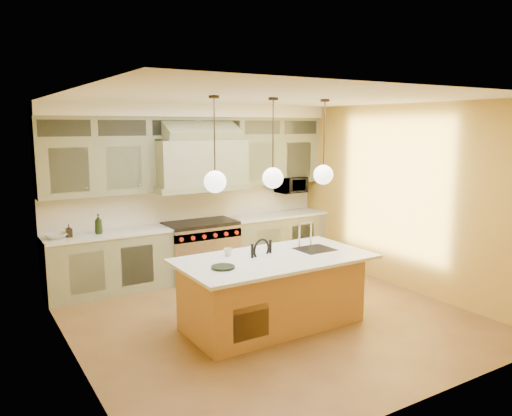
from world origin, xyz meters
TOP-DOWN VIEW (x-y plane):
  - floor at (0.00, 0.00)m, footprint 5.00×5.00m
  - ceiling at (0.00, 0.00)m, footprint 5.00×5.00m
  - wall_back at (0.00, 2.50)m, footprint 5.00×0.00m
  - wall_front at (0.00, -2.50)m, footprint 5.00×0.00m
  - wall_left at (-2.50, 0.00)m, footprint 0.00×5.00m
  - wall_right at (2.50, 0.00)m, footprint 0.00×5.00m
  - back_cabinetry at (0.00, 2.23)m, footprint 5.00×0.77m
  - range at (0.00, 2.14)m, footprint 1.20×0.74m
  - kitchen_island at (-0.11, -0.25)m, footprint 2.47×1.32m
  - counter_stool at (-0.17, -0.27)m, footprint 0.48×0.48m
  - microwave at (1.95, 2.25)m, footprint 0.54×0.37m
  - oil_bottle_a at (-1.68, 2.15)m, footprint 0.14×0.14m
  - oil_bottle_b at (-2.11, 2.15)m, footprint 0.09×0.09m
  - fruit_bowl at (-2.30, 2.15)m, footprint 0.33×0.33m
  - cup at (-0.59, 0.06)m, footprint 0.12×0.12m
  - pendant_left at (-0.92, -0.25)m, footprint 0.26×0.26m
  - pendant_center at (-0.12, -0.25)m, footprint 0.26×0.26m
  - pendant_right at (0.68, -0.25)m, footprint 0.26×0.26m

SIDE VIEW (x-z plane):
  - floor at x=0.00m, z-range 0.00..0.00m
  - kitchen_island at x=-0.11m, z-range -0.20..1.15m
  - range at x=0.00m, z-range 0.01..0.97m
  - counter_stool at x=-0.17m, z-range 0.08..1.22m
  - cup at x=-0.59m, z-range 0.92..1.02m
  - fruit_bowl at x=-2.30m, z-range 0.94..1.02m
  - oil_bottle_b at x=-2.11m, z-range 0.94..1.13m
  - oil_bottle_a at x=-1.68m, z-range 0.94..1.24m
  - back_cabinetry at x=0.00m, z-range -0.02..2.88m
  - microwave at x=1.95m, z-range 1.30..1.60m
  - wall_back at x=0.00m, z-range -1.05..3.95m
  - wall_front at x=0.00m, z-range -1.05..3.95m
  - wall_left at x=-2.50m, z-range -1.05..3.95m
  - wall_right at x=2.50m, z-range -1.05..3.95m
  - pendant_left at x=-0.92m, z-range 1.39..2.50m
  - pendant_center at x=-0.12m, z-range 1.39..2.50m
  - pendant_right at x=0.68m, z-range 1.39..2.50m
  - ceiling at x=0.00m, z-range 2.90..2.90m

